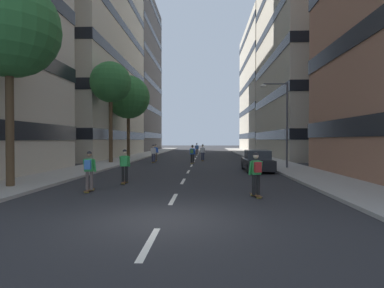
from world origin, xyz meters
name	(u,v)px	position (x,y,z in m)	size (l,w,h in m)	color
ground_plane	(195,159)	(0.00, 28.07, 0.00)	(168.42, 168.42, 0.00)	#28282B
sidewalk_left	(138,156)	(-7.78, 31.58, 0.07)	(3.30, 77.19, 0.14)	#9E9991
sidewalk_right	(256,157)	(7.78, 31.58, 0.07)	(3.30, 77.19, 0.14)	#9E9991
lane_markings	(196,157)	(0.00, 30.50, 0.00)	(0.16, 67.20, 0.01)	silver
building_left_mid	(78,14)	(-15.85, 31.71, 19.02)	(12.97, 24.04, 37.86)	#B2A893
building_left_far	(124,75)	(-15.85, 54.41, 15.77)	(12.97, 21.08, 31.37)	#4C4744
building_right_mid	(319,47)	(15.85, 31.71, 14.25)	(12.97, 20.35, 28.33)	#B2A893
building_right_far	(278,88)	(15.85, 54.41, 12.71)	(12.97, 23.80, 25.24)	#BCB29E
parked_car_near	(257,162)	(4.93, 13.52, 0.70)	(1.82, 4.40, 1.52)	black
street_tree_near	(111,83)	(-7.78, 20.04, 7.66)	(3.84, 3.84, 9.50)	#4C3823
street_tree_mid	(128,97)	(-7.78, 26.65, 7.20)	(5.00, 5.00, 9.59)	#4C3823
street_tree_far	(9,28)	(-7.78, 5.06, 7.40)	(4.55, 4.55, 9.57)	#4C3823
streetlamp_right	(282,115)	(7.08, 15.07, 4.14)	(2.13, 0.30, 6.50)	#3F3F44
skater_0	(256,171)	(3.23, 3.53, 1.02)	(0.57, 0.92, 1.78)	brown
skater_1	(197,148)	(-0.09, 36.69, 1.02)	(0.54, 0.91, 1.78)	brown
skater_2	(89,169)	(-3.83, 4.42, 1.02)	(0.54, 0.90, 1.78)	brown
skater_3	(153,153)	(-3.93, 21.30, 0.98)	(0.55, 0.91, 1.78)	brown
skater_4	(125,165)	(-2.96, 7.02, 0.98)	(0.54, 0.91, 1.78)	brown
skater_5	(203,152)	(0.91, 24.11, 0.98)	(0.54, 0.91, 1.78)	brown
skater_6	(192,153)	(-0.03, 20.18, 1.02)	(0.57, 0.92, 1.78)	brown
skater_7	(156,152)	(-4.06, 23.55, 0.98)	(0.53, 0.90, 1.78)	brown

